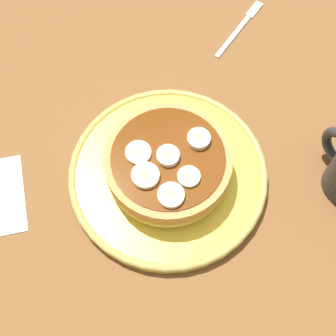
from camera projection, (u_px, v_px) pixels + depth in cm
name	position (u px, v px, depth cm)	size (l,w,h in cm)	color
ground_plane	(168.00, 182.00, 68.11)	(140.00, 140.00, 3.00)	brown
plate	(168.00, 174.00, 65.88)	(26.26, 26.26, 1.79)	yellow
pancake_stack	(167.00, 166.00, 63.25)	(16.29, 16.69, 4.61)	olive
banana_slice_0	(166.00, 157.00, 60.89)	(2.84, 2.84, 1.03)	#FBEDC6
banana_slice_1	(189.00, 177.00, 59.93)	(2.79, 2.79, 0.70)	#FDEDC1
banana_slice_2	(138.00, 153.00, 61.31)	(3.22, 3.22, 0.71)	#F3E9C3
banana_slice_3	(145.00, 176.00, 59.87)	(3.41, 3.41, 0.92)	#FBECB9
banana_slice_4	(171.00, 195.00, 58.83)	(3.23, 3.23, 0.83)	#F1EEBF
banana_slice_5	(200.00, 140.00, 61.87)	(2.90, 2.90, 1.03)	#FDE6BF
fork	(242.00, 25.00, 77.58)	(6.17, 12.28, 0.50)	silver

